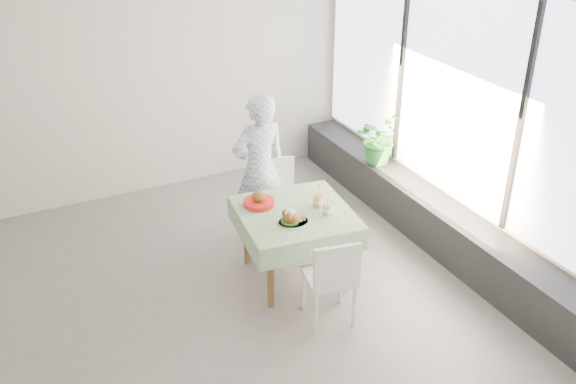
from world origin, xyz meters
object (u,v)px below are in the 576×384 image
main_dish (292,219)px  potted_plant (378,138)px  chair_near (329,294)px  juice_cup_orange (318,200)px  diner (259,169)px  cafe_table (295,237)px  chair_far (277,218)px

main_dish → potted_plant: 2.11m
chair_near → main_dish: main_dish is taller
chair_near → main_dish: 0.76m
juice_cup_orange → potted_plant: 1.71m
diner → main_dish: (-0.13, -1.01, -0.04)m
potted_plant → main_dish: bearing=-145.5°
diner → cafe_table: bearing=87.2°
cafe_table → diner: (0.00, 0.83, 0.37)m
cafe_table → potted_plant: (1.61, 1.02, 0.34)m
juice_cup_orange → potted_plant: potted_plant is taller
chair_near → diner: 1.65m
cafe_table → main_dish: size_ratio=3.88×
chair_far → potted_plant: size_ratio=1.51×
diner → chair_near: bearing=86.5°
chair_near → juice_cup_orange: bearing=69.6°
cafe_table → diner: bearing=89.7°
chair_far → cafe_table: bearing=-101.0°
chair_far → potted_plant: (1.48, 0.34, 0.52)m
chair_far → diner: bearing=130.8°
chair_near → cafe_table: bearing=88.1°
juice_cup_orange → cafe_table: bearing=178.2°
diner → chair_far: bearing=128.2°
chair_far → main_dish: bearing=-106.9°
cafe_table → diner: size_ratio=0.69×
cafe_table → chair_near: 0.75m
cafe_table → diner: diner is taller
main_dish → juice_cup_orange: size_ratio=1.02×
chair_far → chair_near: (-0.16, -1.40, -0.01)m
chair_near → potted_plant: (1.63, 1.74, 0.53)m
cafe_table → juice_cup_orange: bearing=-1.8°
diner → juice_cup_orange: 0.87m
chair_far → diner: 0.58m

